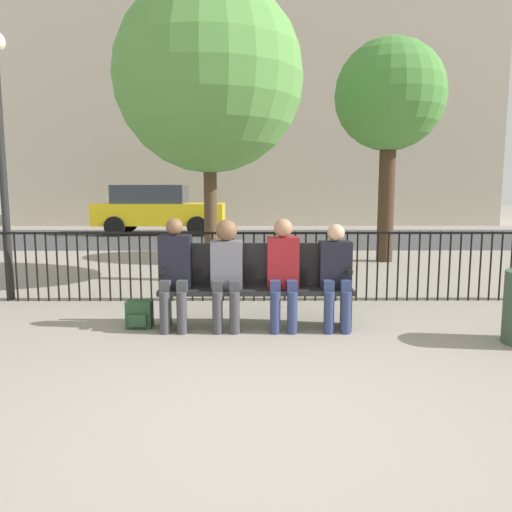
# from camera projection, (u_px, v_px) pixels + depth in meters

# --- Properties ---
(ground_plane) EXTENTS (80.00, 80.00, 0.00)m
(ground_plane) POSITION_uv_depth(u_px,v_px,m) (258.00, 418.00, 3.34)
(ground_plane) COLOR gray
(park_bench) EXTENTS (2.10, 0.45, 0.92)m
(park_bench) POSITION_uv_depth(u_px,v_px,m) (256.00, 281.00, 5.53)
(park_bench) COLOR black
(park_bench) RESTS_ON ground
(seated_person_0) EXTENTS (0.34, 0.39, 1.21)m
(seated_person_0) POSITION_uv_depth(u_px,v_px,m) (175.00, 269.00, 5.37)
(seated_person_0) COLOR #3D3D42
(seated_person_0) RESTS_ON ground
(seated_person_1) EXTENTS (0.34, 0.39, 1.20)m
(seated_person_1) POSITION_uv_depth(u_px,v_px,m) (227.00, 267.00, 5.37)
(seated_person_1) COLOR #3D3D42
(seated_person_1) RESTS_ON ground
(seated_person_2) EXTENTS (0.34, 0.39, 1.21)m
(seated_person_2) POSITION_uv_depth(u_px,v_px,m) (283.00, 268.00, 5.37)
(seated_person_2) COLOR navy
(seated_person_2) RESTS_ON ground
(seated_person_3) EXTENTS (0.34, 0.39, 1.15)m
(seated_person_3) POSITION_uv_depth(u_px,v_px,m) (336.00, 271.00, 5.38)
(seated_person_3) COLOR navy
(seated_person_3) RESTS_ON ground
(backpack) EXTENTS (0.28, 0.22, 0.30)m
(backpack) POSITION_uv_depth(u_px,v_px,m) (139.00, 314.00, 5.50)
(backpack) COLOR #284C2D
(backpack) RESTS_ON ground
(fence_railing) EXTENTS (9.01, 0.03, 0.95)m
(fence_railing) POSITION_uv_depth(u_px,v_px,m) (254.00, 260.00, 6.74)
(fence_railing) COLOR black
(fence_railing) RESTS_ON ground
(tree_0) EXTENTS (2.23, 2.23, 4.50)m
(tree_0) POSITION_uv_depth(u_px,v_px,m) (390.00, 98.00, 10.04)
(tree_0) COLOR #422D1E
(tree_0) RESTS_ON ground
(tree_1) EXTENTS (2.98, 2.98, 4.75)m
(tree_1) POSITION_uv_depth(u_px,v_px,m) (209.00, 78.00, 7.84)
(tree_1) COLOR #4C3823
(tree_1) RESTS_ON ground
(lamp_post) EXTENTS (0.28, 0.28, 3.55)m
(lamp_post) POSITION_uv_depth(u_px,v_px,m) (0.00, 125.00, 6.59)
(lamp_post) COLOR black
(lamp_post) RESTS_ON ground
(street_surface) EXTENTS (24.00, 6.00, 0.01)m
(street_surface) POSITION_uv_depth(u_px,v_px,m) (254.00, 238.00, 15.23)
(street_surface) COLOR #3D3D3F
(street_surface) RESTS_ON ground
(parked_car_0) EXTENTS (4.20, 1.94, 1.62)m
(parked_car_0) POSITION_uv_depth(u_px,v_px,m) (158.00, 209.00, 16.52)
(parked_car_0) COLOR yellow
(parked_car_0) RESTS_ON ground
(building_facade) EXTENTS (20.00, 6.00, 13.11)m
(building_facade) POSITION_uv_depth(u_px,v_px,m) (254.00, 74.00, 22.27)
(building_facade) COLOR #B2A893
(building_facade) RESTS_ON ground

